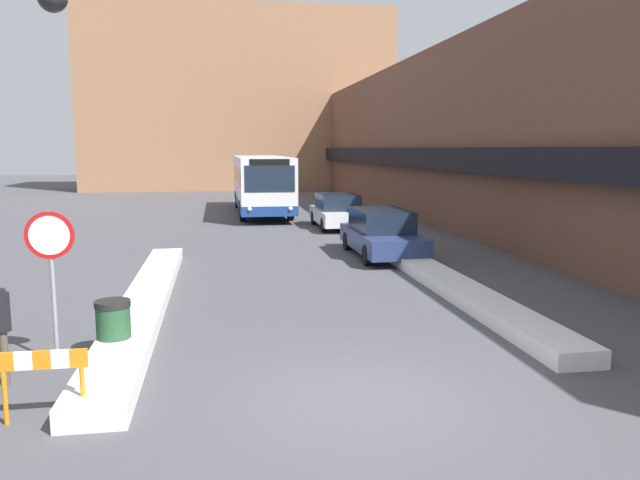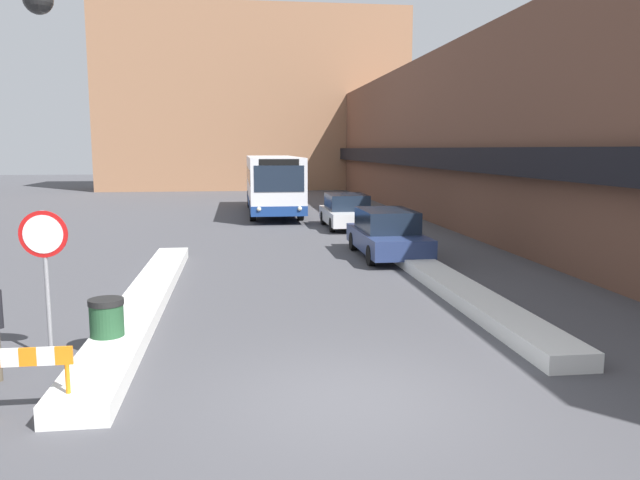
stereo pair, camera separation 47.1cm
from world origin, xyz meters
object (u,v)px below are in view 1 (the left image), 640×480
Objects in this scene: city_bus at (261,183)px; parked_car_middle at (338,211)px; trash_bin at (114,328)px; construction_barricade at (43,371)px; stop_sign at (51,254)px; parked_car_front at (382,233)px.

city_bus is 2.57× the size of parked_car_middle.
construction_barricade is (-0.46, -2.53, 0.19)m from trash_bin.
trash_bin is (0.87, 0.21, -1.32)m from stop_sign.
parked_car_middle reaches higher than trash_bin.
parked_car_front is 4.94× the size of trash_bin.
parked_car_middle is 17.71m from trash_bin.
stop_sign is at bearing 100.06° from construction_barricade.
parked_car_front is 1.07× the size of parked_car_middle.
city_bus is at bearing 79.94° from trash_bin.
parked_car_front is at bearing 49.04° from stop_sign.
parked_car_front is at bearing -90.00° from parked_car_middle.
parked_car_front reaches higher than parked_car_middle.
parked_car_middle is at bearing 66.85° from trash_bin.
trash_bin is (-6.96, -16.28, -0.26)m from parked_car_middle.
city_bus is 2.41× the size of parked_car_front.
trash_bin is 0.86× the size of construction_barricade.
parked_car_middle is (2.89, -6.68, -0.92)m from city_bus.
city_bus is 10.31× the size of construction_barricade.
parked_car_middle is 20.22m from construction_barricade.
city_bus is at bearing 77.97° from stop_sign.
city_bus is 11.94× the size of trash_bin.
stop_sign is 1.59m from trash_bin.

